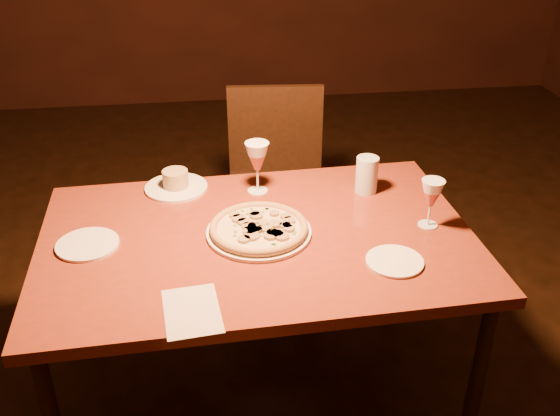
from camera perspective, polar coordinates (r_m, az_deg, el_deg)
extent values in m
cube|color=maroon|center=(2.03, -2.07, -2.98)|extent=(1.43, 0.94, 0.04)
cylinder|color=black|center=(2.59, -17.37, -6.50)|extent=(0.05, 0.05, 0.71)
cylinder|color=black|center=(2.15, 17.47, -15.35)|extent=(0.05, 0.05, 0.71)
cylinder|color=black|center=(2.69, 10.54, -4.00)|extent=(0.05, 0.05, 0.71)
cube|color=black|center=(2.85, -0.24, 1.37)|extent=(0.48, 0.48, 0.04)
cube|color=black|center=(2.94, -0.43, 7.23)|extent=(0.44, 0.07, 0.42)
cylinder|color=black|center=(2.83, -3.70, -4.84)|extent=(0.04, 0.04, 0.45)
cylinder|color=black|center=(3.13, -3.64, -1.14)|extent=(0.04, 0.04, 0.45)
cylinder|color=black|center=(2.84, 3.53, -4.65)|extent=(0.04, 0.04, 0.45)
cylinder|color=black|center=(3.14, 2.88, -0.98)|extent=(0.04, 0.04, 0.45)
cylinder|color=white|center=(2.03, -1.94, -2.23)|extent=(0.34, 0.34, 0.01)
cylinder|color=beige|center=(2.02, -1.95, -1.93)|extent=(0.31, 0.31, 0.01)
torus|color=tan|center=(2.02, -1.95, -1.78)|extent=(0.32, 0.32, 0.02)
cylinder|color=white|center=(2.33, -9.47, 1.86)|extent=(0.23, 0.23, 0.01)
cylinder|color=tan|center=(2.31, -9.54, 2.66)|extent=(0.09, 0.09, 0.06)
cylinder|color=silver|center=(2.28, 7.94, 3.03)|extent=(0.08, 0.08, 0.13)
cylinder|color=white|center=(2.06, -17.19, -3.21)|extent=(0.20, 0.20, 0.01)
cylinder|color=white|center=(1.92, 10.44, -4.82)|extent=(0.18, 0.18, 0.01)
cube|color=beige|center=(1.72, -8.06, -9.30)|extent=(0.17, 0.23, 0.00)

